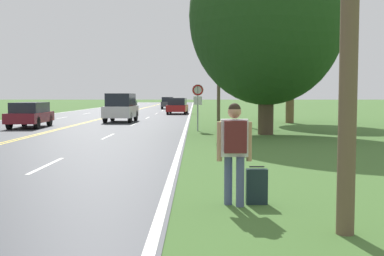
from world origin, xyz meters
TOP-DOWN VIEW (x-y plane):
  - hitchhiker_person at (8.14, 2.92)m, footprint 0.59×0.42m
  - suitcase at (8.53, 3.06)m, footprint 0.37×0.16m
  - fire_hydrant at (8.69, 17.37)m, footprint 0.41×0.25m
  - traffic_sign at (7.61, 20.00)m, footprint 0.60×0.10m
  - utility_pole_midground at (9.16, 29.77)m, footprint 1.80×0.24m
  - tree_left_verge at (13.86, 27.37)m, footprint 5.50×5.50m
  - tree_behind_sign at (10.84, 17.79)m, footprint 7.32×7.32m
  - car_maroon_hatchback_approaching at (-2.03, 22.46)m, footprint 1.90×4.38m
  - car_white_suv_mid_near at (2.29, 28.30)m, footprint 2.00×4.06m
  - car_red_van_mid_far at (5.70, 42.65)m, footprint 2.08×4.56m
  - car_dark_grey_suv_receding at (3.69, 60.68)m, footprint 1.84×4.80m
  - car_dark_green_sedan_distant at (-2.84, 70.44)m, footprint 1.78×4.38m

SIDE VIEW (x-z plane):
  - suitcase at x=8.53m, z-range -0.02..0.64m
  - fire_hydrant at x=8.69m, z-range 0.01..0.68m
  - car_dark_green_sedan_distant at x=-2.84m, z-range 0.04..1.48m
  - car_maroon_hatchback_approaching at x=-2.03m, z-range 0.07..1.52m
  - car_red_van_mid_far at x=5.70m, z-range 0.04..1.64m
  - car_dark_grey_suv_receding at x=3.69m, z-range 0.07..1.69m
  - car_white_suv_mid_near at x=2.29m, z-range 0.05..2.04m
  - hitchhiker_person at x=8.14m, z-range 0.19..1.93m
  - traffic_sign at x=7.61m, z-range 0.62..3.05m
  - utility_pole_midground at x=9.16m, z-range 0.16..9.65m
  - tree_behind_sign at x=10.84m, z-range 0.69..10.51m
  - tree_left_verge at x=13.86m, z-range 1.30..10.28m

